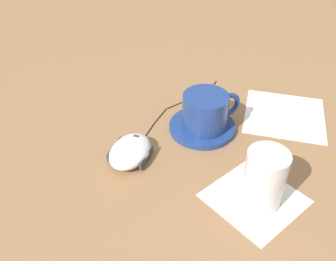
# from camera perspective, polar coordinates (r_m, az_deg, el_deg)

# --- Properties ---
(ground_plane) EXTENTS (3.00, 3.00, 0.00)m
(ground_plane) POSITION_cam_1_polar(r_m,az_deg,el_deg) (0.71, 6.70, -1.80)
(ground_plane) COLOR olive
(saucer) EXTENTS (0.13, 0.13, 0.01)m
(saucer) POSITION_cam_1_polar(r_m,az_deg,el_deg) (0.74, 5.23, 0.53)
(saucer) COLOR navy
(saucer) RESTS_ON ground
(coffee_cup) EXTENTS (0.10, 0.10, 0.07)m
(coffee_cup) POSITION_cam_1_polar(r_m,az_deg,el_deg) (0.71, 5.84, 2.98)
(coffee_cup) COLOR navy
(coffee_cup) RESTS_ON saucer
(computer_mouse) EXTENTS (0.10, 0.08, 0.03)m
(computer_mouse) POSITION_cam_1_polar(r_m,az_deg,el_deg) (0.66, -5.79, -3.15)
(computer_mouse) COLOR silver
(computer_mouse) RESTS_ON ground
(mouse_cable) EXTENTS (0.27, 0.06, 0.00)m
(mouse_cable) POSITION_cam_1_polar(r_m,az_deg,el_deg) (0.80, 1.90, 3.76)
(mouse_cable) COLOR black
(mouse_cable) RESTS_ON ground
(napkin_under_glass) EXTENTS (0.17, 0.17, 0.00)m
(napkin_under_glass) POSITION_cam_1_polar(r_m,az_deg,el_deg) (0.62, 13.05, -10.00)
(napkin_under_glass) COLOR silver
(napkin_under_glass) RESTS_ON ground
(drinking_glass) EXTENTS (0.06, 0.06, 0.10)m
(drinking_glass) POSITION_cam_1_polar(r_m,az_deg,el_deg) (0.58, 14.48, -7.06)
(drinking_glass) COLOR silver
(drinking_glass) RESTS_ON napkin_under_glass
(napkin_spare) EXTENTS (0.19, 0.19, 0.00)m
(napkin_spare) POSITION_cam_1_polar(r_m,az_deg,el_deg) (0.81, 17.32, 2.28)
(napkin_spare) COLOR white
(napkin_spare) RESTS_ON ground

